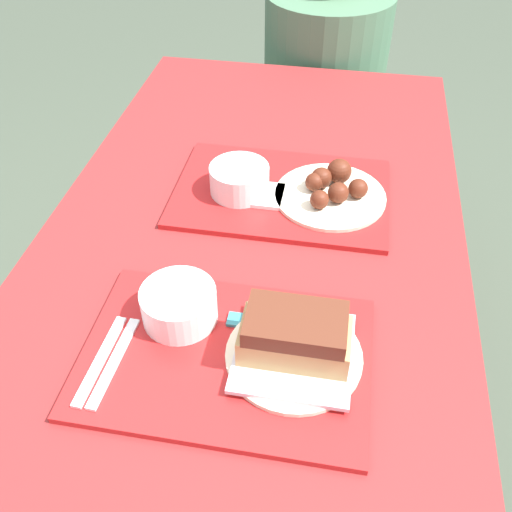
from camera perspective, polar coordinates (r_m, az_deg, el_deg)
The scene contains 14 objects.
ground_plane at distance 1.65m, azimuth -1.25°, elevation -22.25°, with size 12.00×12.00×0.00m, color #424C3D.
picnic_table at distance 1.07m, azimuth -1.80°, elevation -6.54°, with size 0.81×1.80×0.78m.
picnic_bench_far at distance 2.13m, azimuth 4.43°, elevation 10.81°, with size 0.77×0.28×0.45m.
tray_near at distance 0.89m, azimuth -3.01°, elevation -10.02°, with size 0.44×0.30×0.01m.
tray_far at distance 1.19m, azimuth 2.56°, elevation 6.32°, with size 0.44×0.30×0.01m.
bowl_coleslaw_near at distance 0.92m, azimuth -7.72°, elevation -4.73°, with size 0.12×0.12×0.06m.
brisket_sandwich_plate at distance 0.85m, azimuth 3.90°, elevation -8.56°, with size 0.21×0.21×0.09m.
plastic_fork_near at distance 0.91m, azimuth -15.30°, elevation -9.96°, with size 0.02×0.17×0.00m.
plastic_knife_near at distance 0.90m, azimuth -14.00°, elevation -10.22°, with size 0.02×0.17×0.00m.
condiment_packet at distance 0.92m, azimuth -1.75°, elevation -6.43°, with size 0.04×0.03×0.01m.
bowl_coleslaw_far at distance 1.17m, azimuth -1.68°, elevation 7.80°, with size 0.12×0.12×0.06m.
wings_plate_far at distance 1.18m, azimuth 7.58°, elevation 6.68°, with size 0.23×0.23×0.06m.
napkin_far at distance 1.17m, azimuth -0.21°, elevation 6.24°, with size 0.12×0.08×0.01m.
person_seated_across at distance 1.97m, azimuth 6.94°, elevation 18.75°, with size 0.40×0.40×0.64m.
Camera 1 is at (0.15, -0.68, 1.49)m, focal length 40.00 mm.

